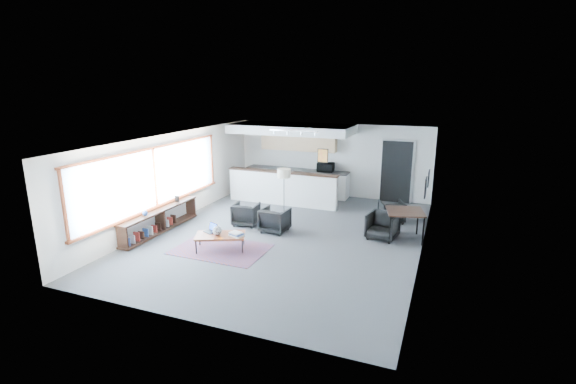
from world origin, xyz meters
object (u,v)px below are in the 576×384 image
(laptop, at_px, (212,229))
(armchair_left, at_px, (246,213))
(floor_lamp, at_px, (284,175))
(dining_chair_near, at_px, (382,227))
(ceramic_pot, at_px, (217,230))
(coffee_table, at_px, (220,236))
(microwave, at_px, (326,166))
(book_stack, at_px, (236,234))
(dining_table, at_px, (405,213))
(armchair_right, at_px, (275,219))
(dining_chair_far, at_px, (391,212))

(laptop, relative_size, armchair_left, 0.52)
(laptop, bearing_deg, armchair_left, 111.83)
(floor_lamp, bearing_deg, dining_chair_near, -17.88)
(floor_lamp, bearing_deg, laptop, -102.24)
(ceramic_pot, height_order, floor_lamp, floor_lamp)
(coffee_table, height_order, laptop, laptop)
(armchair_left, xyz_separation_m, microwave, (1.26, 3.77, 0.77))
(laptop, distance_m, book_stack, 0.72)
(dining_table, bearing_deg, microwave, 133.52)
(book_stack, bearing_deg, armchair_right, 78.68)
(coffee_table, xyz_separation_m, dining_chair_near, (3.58, 2.21, -0.04))
(floor_lamp, bearing_deg, dining_chair_far, 7.80)
(book_stack, distance_m, dining_table, 4.37)
(ceramic_pot, height_order, dining_table, dining_table)
(armchair_left, bearing_deg, dining_chair_near, 177.36)
(dining_chair_near, bearing_deg, book_stack, -136.37)
(coffee_table, bearing_deg, book_stack, -16.50)
(laptop, relative_size, dining_chair_far, 0.62)
(ceramic_pot, bearing_deg, armchair_left, 96.04)
(microwave, bearing_deg, armchair_left, -110.32)
(coffee_table, distance_m, dining_chair_far, 5.16)
(armchair_right, relative_size, dining_table, 0.66)
(ceramic_pot, relative_size, microwave, 0.40)
(dining_chair_near, bearing_deg, microwave, 136.26)
(dining_chair_near, distance_m, microwave, 4.38)
(armchair_left, relative_size, dining_chair_near, 1.08)
(dining_chair_far, bearing_deg, laptop, 18.51)
(laptop, xyz_separation_m, dining_chair_far, (3.91, 3.59, -0.16))
(armchair_left, bearing_deg, armchair_right, 160.19)
(laptop, xyz_separation_m, ceramic_pot, (0.25, -0.15, 0.05))
(floor_lamp, distance_m, dining_chair_near, 3.49)
(book_stack, bearing_deg, dining_table, 32.09)
(dining_chair_near, bearing_deg, armchair_left, -165.90)
(ceramic_pot, bearing_deg, floor_lamp, 82.51)
(laptop, xyz_separation_m, book_stack, (0.72, -0.04, -0.01))
(ceramic_pot, height_order, armchair_left, armchair_left)
(coffee_table, distance_m, microwave, 5.80)
(coffee_table, xyz_separation_m, ceramic_pot, (-0.05, -0.05, 0.14))
(dining_table, bearing_deg, ceramic_pot, -149.86)
(armchair_left, bearing_deg, coffee_table, 90.47)
(book_stack, relative_size, floor_lamp, 0.27)
(ceramic_pot, bearing_deg, armchair_right, 65.18)
(dining_chair_far, bearing_deg, coffee_table, 21.61)
(dining_chair_near, distance_m, dining_chair_far, 1.48)
(laptop, height_order, book_stack, laptop)
(armchair_left, xyz_separation_m, floor_lamp, (0.64, 1.35, 0.90))
(microwave, bearing_deg, ceramic_pot, -102.31)
(laptop, xyz_separation_m, floor_lamp, (0.68, 3.14, 0.80))
(coffee_table, relative_size, dining_chair_far, 2.30)
(ceramic_pot, distance_m, microwave, 5.84)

